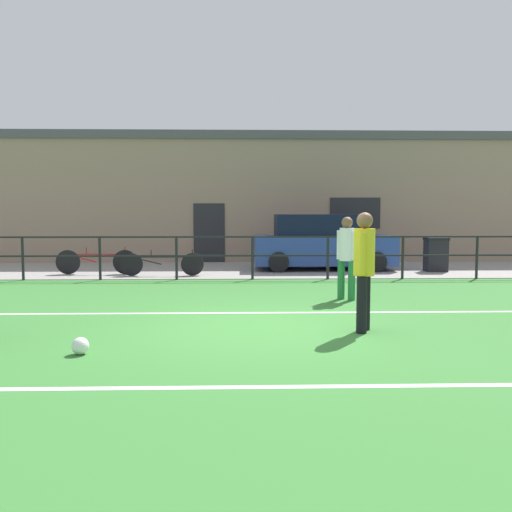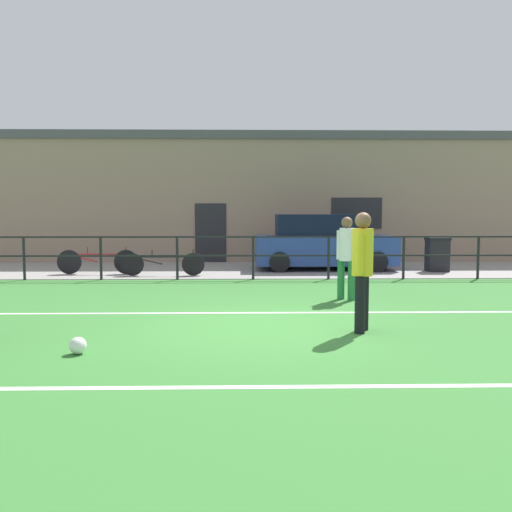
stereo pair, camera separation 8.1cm
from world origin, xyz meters
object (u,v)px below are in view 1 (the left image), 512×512
(player_winger, at_px, (347,253))
(parked_car_red, at_px, (321,243))
(bicycle_parked_1, at_px, (96,262))
(trash_bin_0, at_px, (436,254))
(soccer_ball_match, at_px, (80,346))
(player_striker, at_px, (364,264))
(bicycle_parked_0, at_px, (162,264))

(player_winger, distance_m, parked_car_red, 5.88)
(parked_car_red, height_order, bicycle_parked_1, parked_car_red)
(parked_car_red, bearing_deg, trash_bin_0, -12.66)
(soccer_ball_match, distance_m, trash_bin_0, 12.13)
(parked_car_red, xyz_separation_m, trash_bin_0, (3.32, -0.75, -0.29))
(bicycle_parked_1, bearing_deg, player_striker, -51.99)
(soccer_ball_match, height_order, parked_car_red, parked_car_red)
(trash_bin_0, bearing_deg, soccer_ball_match, -130.06)
(player_winger, relative_size, trash_bin_0, 1.66)
(player_winger, bearing_deg, parked_car_red, -49.92)
(parked_car_red, relative_size, trash_bin_0, 4.20)
(trash_bin_0, bearing_deg, bicycle_parked_0, -173.39)
(bicycle_parked_0, bearing_deg, trash_bin_0, 6.61)
(player_striker, relative_size, parked_car_red, 0.41)
(player_striker, relative_size, bicycle_parked_1, 0.76)
(player_striker, relative_size, soccer_ball_match, 8.21)
(player_striker, bearing_deg, trash_bin_0, -2.62)
(player_striker, distance_m, bicycle_parked_0, 8.22)
(player_striker, relative_size, bicycle_parked_0, 0.76)
(player_striker, distance_m, player_winger, 2.97)
(bicycle_parked_0, bearing_deg, player_winger, -44.07)
(player_striker, bearing_deg, player_winger, 17.51)
(player_striker, bearing_deg, bicycle_parked_1, 61.77)
(parked_car_red, xyz_separation_m, bicycle_parked_0, (-4.69, -1.67, -0.47))
(soccer_ball_match, xyz_separation_m, trash_bin_0, (7.80, 9.28, 0.42))
(player_winger, height_order, parked_car_red, parked_car_red)
(trash_bin_0, bearing_deg, player_striker, -116.39)
(player_winger, relative_size, bicycle_parked_1, 0.73)
(soccer_ball_match, xyz_separation_m, bicycle_parked_1, (-2.12, 8.78, 0.27))
(player_striker, distance_m, trash_bin_0, 9.03)
(player_striker, distance_m, bicycle_parked_1, 9.63)
(soccer_ball_match, height_order, bicycle_parked_1, bicycle_parked_1)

